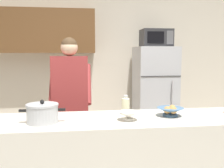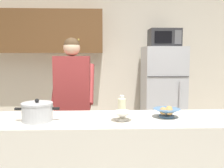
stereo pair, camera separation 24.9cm
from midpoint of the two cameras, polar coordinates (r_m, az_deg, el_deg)
The scene contains 9 objects.
back_wall_unit at distance 4.50m, azimuth -7.76°, elevation 5.59°, with size 6.00×0.48×2.60m.
kitchen_island at distance 2.48m, azimuth -1.30°, elevation -18.02°, with size 2.42×0.68×0.92m, color silver.
refrigerator at distance 4.30m, azimuth 7.82°, elevation -2.67°, with size 0.64×0.68×1.62m.
microwave at distance 4.23m, azimuth 8.10°, elevation 10.08°, with size 0.48×0.37×0.28m.
person_near_pot at distance 3.13m, azimuth -11.59°, elevation -1.47°, with size 0.52×0.42×1.69m.
cooking_pot at distance 2.27m, azimuth -18.31°, elevation -6.23°, with size 0.38×0.27×0.20m.
bread_bowl at distance 2.43m, azimuth 10.03°, elevation -5.95°, with size 0.25×0.25×0.10m.
empty_bowl at distance 2.24m, azimuth 0.53°, elevation -6.99°, with size 0.18×0.18×0.08m.
bottle_near_edge at distance 2.45m, azimuth 0.13°, elevation -4.74°, with size 0.08×0.08×0.19m.
Camera 1 is at (-0.36, -2.24, 1.49)m, focal length 41.05 mm.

